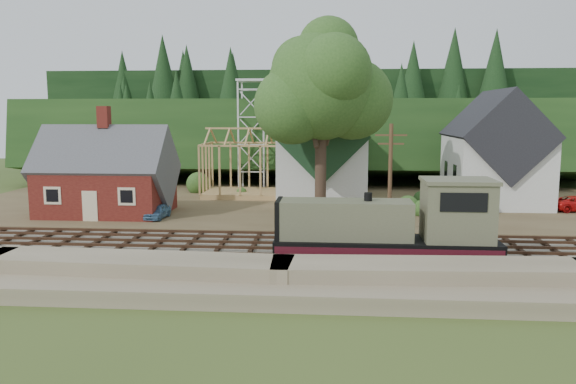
# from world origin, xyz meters

# --- Properties ---
(ground) EXTENTS (140.00, 140.00, 0.00)m
(ground) POSITION_xyz_m (0.00, 0.00, 0.00)
(ground) COLOR #384C1E
(ground) RESTS_ON ground
(embankment) EXTENTS (64.00, 5.00, 1.60)m
(embankment) POSITION_xyz_m (0.00, -8.50, 0.00)
(embankment) COLOR #7F7259
(embankment) RESTS_ON ground
(railroad_bed) EXTENTS (64.00, 11.00, 0.16)m
(railroad_bed) POSITION_xyz_m (0.00, 0.00, 0.08)
(railroad_bed) COLOR #726B5B
(railroad_bed) RESTS_ON ground
(village_flat) EXTENTS (64.00, 26.00, 0.30)m
(village_flat) POSITION_xyz_m (0.00, 18.00, 0.15)
(village_flat) COLOR brown
(village_flat) RESTS_ON ground
(hillside) EXTENTS (70.00, 28.96, 12.74)m
(hillside) POSITION_xyz_m (0.00, 42.00, 0.00)
(hillside) COLOR #1E3F19
(hillside) RESTS_ON ground
(ridge) EXTENTS (80.00, 20.00, 12.00)m
(ridge) POSITION_xyz_m (0.00, 58.00, 0.00)
(ridge) COLOR black
(ridge) RESTS_ON ground
(depot) EXTENTS (10.80, 7.41, 9.00)m
(depot) POSITION_xyz_m (-16.00, 11.00, 3.21)
(depot) COLOR #521412
(depot) RESTS_ON village_flat
(church) EXTENTS (8.40, 15.17, 13.00)m
(church) POSITION_xyz_m (2.00, 19.68, 5.18)
(church) COLOR silver
(church) RESTS_ON village_flat
(farmhouse) EXTENTS (8.40, 10.80, 10.60)m
(farmhouse) POSITION_xyz_m (18.00, 19.00, 4.87)
(farmhouse) COLOR silver
(farmhouse) RESTS_ON village_flat
(timber_frame) EXTENTS (8.20, 6.20, 6.99)m
(timber_frame) POSITION_xyz_m (-6.00, 22.00, 3.27)
(timber_frame) COLOR tan
(timber_frame) RESTS_ON village_flat
(lattice_tower) EXTENTS (3.20, 3.20, 12.12)m
(lattice_tower) POSITION_xyz_m (-6.00, 28.00, 10.03)
(lattice_tower) COLOR silver
(lattice_tower) RESTS_ON village_flat
(big_tree) EXTENTS (10.90, 8.40, 14.70)m
(big_tree) POSITION_xyz_m (2.17, 10.08, 10.22)
(big_tree) COLOR #38281E
(big_tree) RESTS_ON village_flat
(telegraph_pole_near) EXTENTS (2.20, 0.28, 8.00)m
(telegraph_pole_near) POSITION_xyz_m (7.00, 5.20, 4.25)
(telegraph_pole_near) COLOR #4C331E
(telegraph_pole_near) RESTS_ON ground
(locomotive) EXTENTS (12.39, 3.10, 4.94)m
(locomotive) POSITION_xyz_m (6.48, -3.00, 2.18)
(locomotive) COLOR black
(locomotive) RESTS_ON railroad_bed
(car_blue) EXTENTS (1.54, 3.48, 1.17)m
(car_blue) POSITION_xyz_m (-11.09, 9.01, 0.88)
(car_blue) COLOR #5081AC
(car_blue) RESTS_ON village_flat
(car_green) EXTENTS (4.18, 1.89, 1.33)m
(car_green) POSITION_xyz_m (-17.57, 10.75, 0.97)
(car_green) COLOR gray
(car_green) RESTS_ON village_flat
(patio_set) EXTENTS (2.41, 2.41, 2.69)m
(patio_set) POSITION_xyz_m (-14.37, 9.29, 2.59)
(patio_set) COLOR silver
(patio_set) RESTS_ON village_flat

